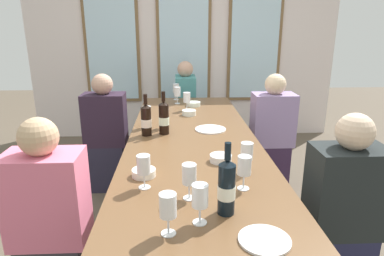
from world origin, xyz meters
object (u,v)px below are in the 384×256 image
Objects in this scene: dining_table at (193,148)px; wine_bottle_2 at (164,118)px; white_plate_1 at (264,240)px; wine_glass_1 at (144,166)px; seated_person_1 at (342,218)px; seated_person_4 at (185,109)px; white_plate_0 at (210,129)px; seated_person_2 at (106,136)px; wine_glass_2 at (168,207)px; wine_glass_8 at (189,175)px; wine_bottle_0 at (227,187)px; wine_glass_5 at (177,92)px; wine_bottle_1 at (146,120)px; wine_glass_3 at (176,89)px; seated_person_3 at (272,136)px; tasting_bowl_1 at (221,158)px; wine_glass_6 at (164,113)px; tasting_bowl_0 at (144,173)px; wine_glass_0 at (187,98)px; seated_person_0 at (51,226)px; wine_glass_7 at (247,152)px; wine_glass_10 at (200,197)px; tasting_bowl_2 at (189,113)px; wine_glass_9 at (147,113)px; tasting_bowl_3 at (194,104)px.

wine_bottle_2 is at bearing 144.50° from dining_table.
white_plate_1 is 0.68m from wine_glass_1.
seated_person_1 is 2.62m from seated_person_4.
white_plate_0 is at bearing 92.53° from white_plate_1.
seated_person_2 is (-1.54, 1.47, 0.00)m from seated_person_1.
wine_glass_8 is at bearing 71.46° from wine_glass_2.
wine_glass_5 is at bearing 95.25° from wine_bottle_0.
wine_bottle_1 is 1.25m from wine_glass_3.
wine_glass_5 is at bearing 151.31° from seated_person_3.
tasting_bowl_1 is 0.75× the size of wine_glass_3.
wine_bottle_2 is 0.15m from wine_glass_6.
tasting_bowl_0 is 0.74× the size of wine_glass_3.
white_plate_0 is 1.37× the size of wine_glass_6.
wine_glass_6 is (-0.36, 0.07, 0.12)m from white_plate_0.
wine_glass_0 is (-0.16, 0.63, 0.11)m from white_plate_0.
wine_glass_1 is 0.59m from seated_person_0.
seated_person_1 is at bearing -15.96° from wine_glass_7.
wine_glass_10 is at bearing -91.34° from dining_table.
tasting_bowl_2 is at bearing 61.15° from seated_person_0.
wine_glass_1 is 1.78m from seated_person_3.
wine_glass_2 is 0.16× the size of seated_person_2.
wine_glass_5 is 2.09m from seated_person_1.
wine_bottle_2 reaches higher than wine_glass_8.
seated_person_0 and seated_person_4 have the same top height.
seated_person_3 and seated_person_4 have the same top height.
wine_bottle_2 is 1.85× the size of wine_glass_1.
wine_glass_9 is at bearing 169.92° from white_plate_0.
wine_glass_5 is (0.05, 2.28, -0.00)m from wine_glass_2.
wine_glass_5 and wine_glass_7 have the same top height.
tasting_bowl_3 is at bearing 77.61° from tasting_bowl_0.
tasting_bowl_3 is 0.83m from wine_glass_9.
white_plate_0 is 0.66m from wine_glass_0.
wine_bottle_1 is at bearing 160.56° from dining_table.
wine_bottle_1 is at bearing -125.08° from wine_glass_6.
seated_person_3 is 1.00× the size of seated_person_4.
wine_glass_1 is (-0.34, -1.76, 0.10)m from tasting_bowl_3.
wine_glass_7 is 0.16× the size of seated_person_3.
wine_glass_1 is at bearing 136.70° from white_plate_1.
seated_person_2 is at bearing 116.53° from wine_bottle_0.
wine_glass_5 is at bearing 102.05° from wine_glass_7.
wine_bottle_1 is 1.77× the size of wine_glass_8.
wine_glass_8 is at bearing -139.57° from wine_glass_7.
seated_person_0 is (-0.48, -0.13, -0.23)m from tasting_bowl_0.
wine_glass_3 is 1.00× the size of wine_glass_8.
wine_glass_8 is 0.16× the size of seated_person_4.
seated_person_1 is (0.98, -0.86, -0.34)m from wine_bottle_2.
tasting_bowl_2 is 0.20m from wine_glass_0.
seated_person_3 is (1.11, 0.56, -0.33)m from wine_bottle_1.
dining_table is 16.54× the size of wine_glass_6.
wine_glass_1 reaches higher than tasting_bowl_2.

